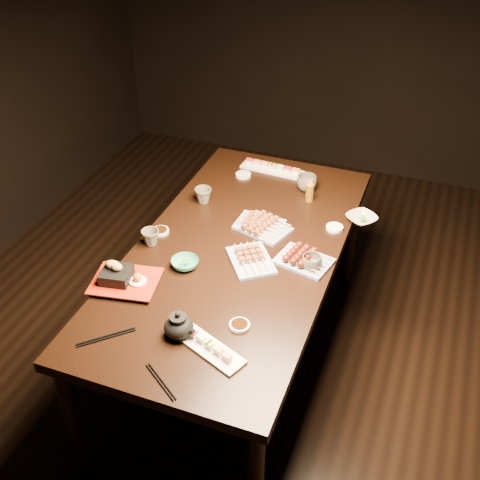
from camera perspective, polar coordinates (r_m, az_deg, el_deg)
name	(u,v)px	position (r m, az deg, el deg)	size (l,w,h in m)	color
ground	(261,403)	(3.08, 2.00, -15.22)	(5.00, 5.00, 0.00)	black
dining_table	(236,310)	(2.98, -0.34, -6.68)	(0.90, 1.80, 0.75)	black
sushi_platter_near	(205,343)	(2.28, -3.31, -9.70)	(0.34, 0.10, 0.04)	white
sushi_platter_far	(272,167)	(3.35, 3.09, 6.93)	(0.35, 0.10, 0.04)	white
yakitori_plate_center	(264,225)	(2.85, 2.27, 1.45)	(0.23, 0.17, 0.06)	#828EB6
yakitori_plate_right	(251,257)	(2.65, 1.04, -1.59)	(0.24, 0.17, 0.06)	#828EB6
yakitori_plate_left	(259,221)	(2.88, 1.86, 1.83)	(0.22, 0.16, 0.06)	#828EB6
tsukune_plate	(304,257)	(2.66, 6.10, -1.63)	(0.23, 0.17, 0.06)	#828EB6
edamame_bowl_green	(185,263)	(2.64, -5.25, -2.23)	(0.12, 0.12, 0.04)	#2F926B
edamame_bowl_cream	(361,219)	(2.98, 11.45, 1.99)	(0.14, 0.14, 0.03)	#C0B39D
tempura_tray	(125,275)	(2.56, -10.87, -3.30)	(0.28, 0.22, 0.10)	black
teacup_near_left	(151,238)	(2.78, -8.48, 0.24)	(0.08, 0.08, 0.08)	#50473D
teacup_mid_right	(312,263)	(2.63, 6.82, -2.15)	(0.09, 0.09, 0.07)	#50473D
teacup_far_left	(203,196)	(3.06, -3.51, 4.23)	(0.09, 0.09, 0.08)	#50473D
teacup_far_right	(307,183)	(3.17, 6.34, 5.38)	(0.10, 0.10, 0.08)	#50473D
teapot	(178,324)	(2.30, -5.85, -7.95)	(0.13, 0.13, 0.11)	black
condiment_bottle	(310,190)	(3.07, 6.65, 4.73)	(0.04, 0.04, 0.13)	#623D0D
sauce_dish_west	(160,231)	(2.87, -7.55, 0.84)	(0.08, 0.08, 0.01)	white
sauce_dish_east	(335,228)	(2.91, 8.95, 1.16)	(0.08, 0.08, 0.01)	white
sauce_dish_se	(240,325)	(2.36, -0.05, -8.10)	(0.08, 0.08, 0.01)	white
sauce_dish_nw	(243,175)	(3.30, 0.31, 6.20)	(0.08, 0.08, 0.01)	white
chopsticks_near	(106,337)	(2.37, -12.55, -8.97)	(0.23, 0.02, 0.01)	black
chopsticks_se	(161,382)	(2.19, -7.52, -13.17)	(0.20, 0.02, 0.01)	black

